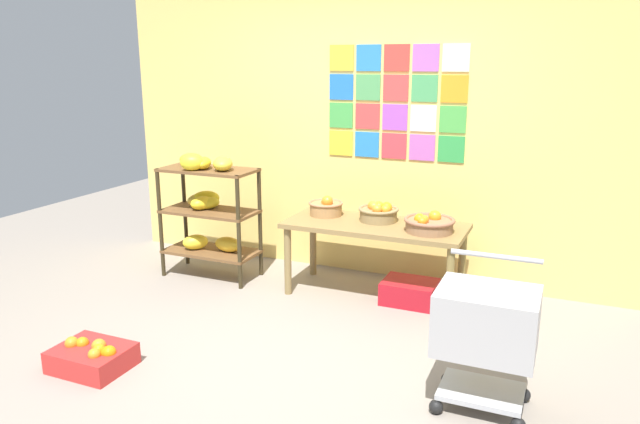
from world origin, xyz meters
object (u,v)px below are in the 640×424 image
at_px(banana_shelf_unit, 208,204).
at_px(fruit_basket_right, 429,224).
at_px(fruit_basket_back_right, 326,207).
at_px(shopping_cart, 486,326).
at_px(produce_crate_under_table, 410,292).
at_px(orange_crate_foreground, 92,357).
at_px(display_table, 375,233).
at_px(fruit_basket_back_left, 379,212).

bearing_deg(banana_shelf_unit, fruit_basket_right, 1.50).
bearing_deg(fruit_basket_back_right, fruit_basket_right, -9.64).
bearing_deg(shopping_cart, produce_crate_under_table, 115.07).
distance_m(orange_crate_foreground, shopping_cart, 2.45).
bearing_deg(display_table, shopping_cart, -51.51).
relative_size(display_table, produce_crate_under_table, 3.42).
xyz_separation_m(fruit_basket_back_right, fruit_basket_right, (0.93, -0.16, -0.01)).
bearing_deg(fruit_basket_right, shopping_cart, -64.17).
xyz_separation_m(fruit_basket_back_right, fruit_basket_back_left, (0.48, -0.01, 0.00)).
height_order(display_table, shopping_cart, shopping_cart).
distance_m(banana_shelf_unit, fruit_basket_right, 2.00).
bearing_deg(display_table, fruit_basket_right, -8.11).
relative_size(banana_shelf_unit, fruit_basket_back_right, 3.83).
xyz_separation_m(display_table, fruit_basket_back_right, (-0.48, 0.09, 0.15)).
distance_m(banana_shelf_unit, fruit_basket_back_left, 1.56).
distance_m(fruit_basket_right, shopping_cart, 1.46).
height_order(display_table, fruit_basket_right, fruit_basket_right).
xyz_separation_m(banana_shelf_unit, display_table, (1.54, 0.12, -0.12)).
distance_m(display_table, fruit_basket_right, 0.48).
height_order(produce_crate_under_table, shopping_cart, shopping_cart).
bearing_deg(fruit_basket_right, produce_crate_under_table, 170.10).
xyz_separation_m(orange_crate_foreground, shopping_cart, (2.35, 0.53, 0.42)).
relative_size(fruit_basket_right, produce_crate_under_table, 0.92).
relative_size(fruit_basket_back_right, fruit_basket_back_left, 0.89).
relative_size(produce_crate_under_table, orange_crate_foreground, 0.92).
relative_size(banana_shelf_unit, fruit_basket_right, 2.87).
bearing_deg(fruit_basket_right, fruit_basket_back_right, 170.36).
bearing_deg(fruit_basket_right, fruit_basket_back_left, 161.69).
bearing_deg(banana_shelf_unit, display_table, 4.36).
distance_m(fruit_basket_back_left, shopping_cart, 1.83).
bearing_deg(orange_crate_foreground, fruit_basket_right, 46.77).
relative_size(banana_shelf_unit, orange_crate_foreground, 2.43).
bearing_deg(fruit_basket_back_right, fruit_basket_back_left, -0.83).
relative_size(fruit_basket_back_right, produce_crate_under_table, 0.69).
relative_size(fruit_basket_back_left, orange_crate_foreground, 0.72).
distance_m(fruit_basket_back_right, produce_crate_under_table, 1.01).
bearing_deg(display_table, banana_shelf_unit, -175.64).
height_order(banana_shelf_unit, fruit_basket_back_left, banana_shelf_unit).
height_order(display_table, fruit_basket_back_left, fruit_basket_back_left).
bearing_deg(fruit_basket_back_right, display_table, -11.09).
bearing_deg(produce_crate_under_table, banana_shelf_unit, -177.64).
distance_m(banana_shelf_unit, produce_crate_under_table, 1.95).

